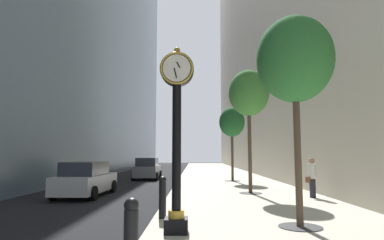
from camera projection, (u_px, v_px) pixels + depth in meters
name	position (u px, v px, depth m)	size (l,w,h in m)	color
ground_plane	(180.00, 178.00, 27.69)	(110.00, 110.00, 0.00)	black
sidewalk_right	(219.00, 175.00, 30.65)	(7.09, 80.00, 0.14)	beige
street_clock	(177.00, 128.00, 8.00)	(0.84, 0.55, 4.54)	black
bollard_nearest	(131.00, 238.00, 4.79)	(0.23, 0.23, 1.21)	black
bollard_third	(163.00, 196.00, 9.57)	(0.23, 0.23, 1.21)	black
street_tree_near	(295.00, 61.00, 8.82)	(2.04, 2.04, 5.59)	#333335
street_tree_mid_near	(249.00, 94.00, 16.24)	(1.99, 1.99, 6.05)	#333335
street_tree_mid_far	(232.00, 123.00, 23.53)	(1.83, 1.83, 5.24)	#333335
pedestrian_walking	(312.00, 176.00, 14.21)	(0.51, 0.43, 1.72)	#23232D
car_grey_near	(147.00, 169.00, 26.66)	(2.01, 4.09, 1.74)	slate
car_silver_mid	(86.00, 179.00, 15.80)	(2.09, 4.69, 1.65)	#B7BABF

